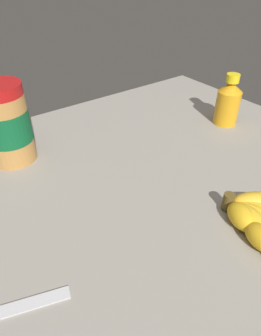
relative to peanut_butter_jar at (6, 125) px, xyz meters
The scene contains 3 objects.
ground_plane 29.36cm from the peanut_butter_jar, 132.41° to the left, with size 96.97×74.97×4.74cm, color gray.
peanut_butter_jar is the anchor object (origin of this frame).
honey_bottle 52.52cm from the peanut_butter_jar, 162.43° to the left, with size 5.99×5.99×12.90cm.
Camera 1 is at (30.39, 38.85, 37.13)cm, focal length 32.38 mm.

